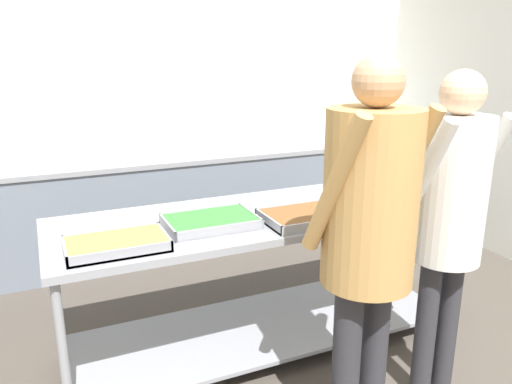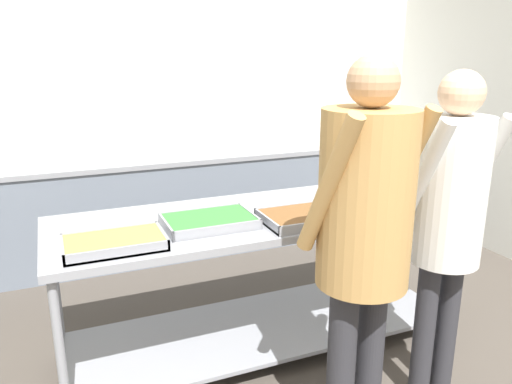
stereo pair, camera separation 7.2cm
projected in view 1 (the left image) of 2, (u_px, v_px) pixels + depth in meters
wall_rear at (184, 101)px, 4.68m from camera, size 4.95×0.06×2.65m
back_counter at (199, 201)px, 4.59m from camera, size 4.79×0.65×0.90m
serving_counter at (263, 257)px, 3.00m from camera, size 2.43×0.84×0.87m
serving_tray_roast at (117, 244)px, 2.38m from camera, size 0.48×0.30×0.05m
serving_tray_vegetables at (211, 222)px, 2.69m from camera, size 0.48×0.33×0.05m
serving_tray_greens at (306, 217)px, 2.77m from camera, size 0.47×0.34×0.05m
sauce_pan at (353, 193)px, 3.14m from camera, size 0.37×0.23×0.09m
plate_stack at (374, 181)px, 3.51m from camera, size 0.28×0.28×0.06m
guest_serving_left at (369, 221)px, 2.10m from camera, size 0.54×0.42×1.78m
guest_serving_right at (450, 205)px, 2.43m from camera, size 0.43×0.33×1.71m
water_bottle at (338, 129)px, 4.95m from camera, size 0.07×0.07×0.28m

